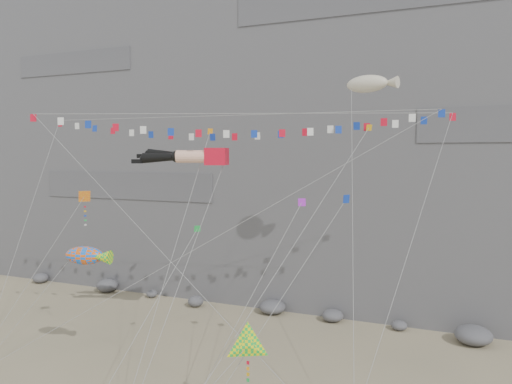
# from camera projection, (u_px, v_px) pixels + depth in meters

# --- Properties ---
(cliff) EXTENTS (80.00, 28.00, 50.00)m
(cliff) POSITION_uv_depth(u_px,v_px,m) (317.00, 76.00, 60.57)
(cliff) COLOR slate
(cliff) RESTS_ON ground
(talus_boulders) EXTENTS (60.00, 3.00, 1.20)m
(talus_boulders) POSITION_uv_depth(u_px,v_px,m) (272.00, 307.00, 48.63)
(talus_boulders) COLOR slate
(talus_boulders) RESTS_ON ground
(legs_kite) EXTENTS (7.91, 15.70, 21.02)m
(legs_kite) POSITION_uv_depth(u_px,v_px,m) (191.00, 157.00, 38.17)
(legs_kite) COLOR red
(legs_kite) RESTS_ON ground
(flag_banner_upper) EXTENTS (32.08, 12.45, 25.87)m
(flag_banner_upper) POSITION_uv_depth(u_px,v_px,m) (223.00, 116.00, 39.04)
(flag_banner_upper) COLOR red
(flag_banner_upper) RESTS_ON ground
(flag_banner_lower) EXTENTS (28.35, 13.63, 22.32)m
(flag_banner_lower) POSITION_uv_depth(u_px,v_px,m) (240.00, 114.00, 35.91)
(flag_banner_lower) COLOR red
(flag_banner_lower) RESTS_ON ground
(harlequin_kite) EXTENTS (6.76, 6.48, 14.72)m
(harlequin_kite) POSITION_uv_depth(u_px,v_px,m) (84.00, 197.00, 36.82)
(harlequin_kite) COLOR red
(harlequin_kite) RESTS_ON ground
(fish_windsock) EXTENTS (9.21, 4.36, 11.50)m
(fish_windsock) POSITION_uv_depth(u_px,v_px,m) (85.00, 256.00, 34.60)
(fish_windsock) COLOR #EA550B
(fish_windsock) RESTS_ON ground
(delta_kite) EXTENTS (5.26, 4.39, 7.53)m
(delta_kite) POSITION_uv_depth(u_px,v_px,m) (248.00, 346.00, 26.99)
(delta_kite) COLOR #F6ED0C
(delta_kite) RESTS_ON ground
(blimp_windsock) EXTENTS (4.30, 13.74, 24.20)m
(blimp_windsock) POSITION_uv_depth(u_px,v_px,m) (367.00, 84.00, 36.35)
(blimp_windsock) COLOR beige
(blimp_windsock) RESTS_ON ground
(small_kite_a) EXTENTS (2.77, 15.70, 23.06)m
(small_kite_a) POSITION_uv_depth(u_px,v_px,m) (208.00, 137.00, 39.70)
(small_kite_a) COLOR orange
(small_kite_a) RESTS_ON ground
(small_kite_b) EXTENTS (5.25, 8.51, 15.34)m
(small_kite_b) POSITION_uv_depth(u_px,v_px,m) (300.00, 206.00, 32.36)
(small_kite_b) COLOR purple
(small_kite_b) RESTS_ON ground
(small_kite_c) EXTENTS (2.31, 11.04, 14.81)m
(small_kite_c) POSITION_uv_depth(u_px,v_px,m) (195.00, 233.00, 34.15)
(small_kite_c) COLOR green
(small_kite_c) RESTS_ON ground
(small_kite_d) EXTENTS (8.25, 15.95, 24.42)m
(small_kite_d) POSITION_uv_depth(u_px,v_px,m) (363.00, 136.00, 35.06)
(small_kite_d) COLOR gold
(small_kite_d) RESTS_ON ground
(small_kite_e) EXTENTS (7.16, 9.23, 16.60)m
(small_kite_e) POSITION_uv_depth(u_px,v_px,m) (344.00, 202.00, 31.39)
(small_kite_e) COLOR #1232A0
(small_kite_e) RESTS_ON ground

